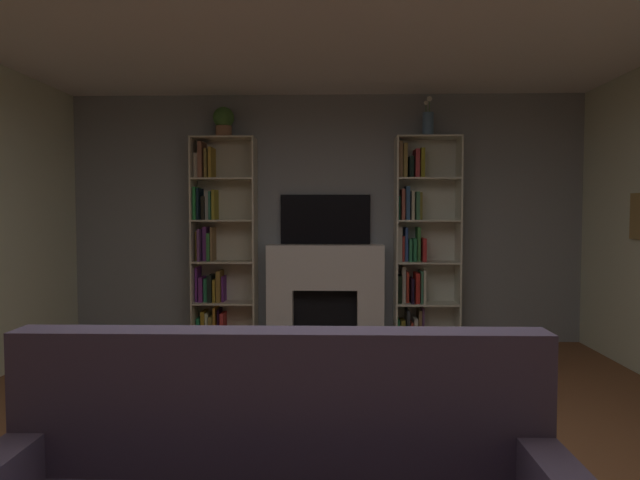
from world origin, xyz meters
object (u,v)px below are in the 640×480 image
at_px(vase_with_flowers, 428,123).
at_px(tv, 325,219).
at_px(potted_plant, 224,121).
at_px(bookshelf_left, 217,246).
at_px(fireplace, 325,291).
at_px(bookshelf_right, 418,244).

bearing_deg(vase_with_flowers, tv, 173.66).
bearing_deg(potted_plant, bookshelf_left, 158.00).
bearing_deg(fireplace, vase_with_flowers, -1.25).
height_order(fireplace, bookshelf_left, bookshelf_left).
distance_m(tv, bookshelf_right, 1.03).
height_order(tv, bookshelf_left, bookshelf_left).
relative_size(bookshelf_left, vase_with_flowers, 5.26).
xyz_separation_m(tv, potted_plant, (-1.08, -0.12, 1.05)).
bearing_deg(bookshelf_left, vase_with_flowers, -0.89).
xyz_separation_m(potted_plant, vase_with_flowers, (2.17, -0.00, -0.03)).
distance_m(bookshelf_left, vase_with_flowers, 2.61).
distance_m(bookshelf_left, bookshelf_right, 2.17).
bearing_deg(bookshelf_right, bookshelf_left, 179.89).
bearing_deg(tv, vase_with_flowers, -6.34).
relative_size(fireplace, bookshelf_right, 0.61).
xyz_separation_m(tv, vase_with_flowers, (1.08, -0.12, 1.02)).
xyz_separation_m(fireplace, potted_plant, (-1.08, -0.02, 1.82)).
relative_size(tv, potted_plant, 3.01).
distance_m(potted_plant, vase_with_flowers, 2.17).
relative_size(fireplace, tv, 1.39).
xyz_separation_m(bookshelf_left, bookshelf_right, (2.17, -0.00, 0.03)).
height_order(potted_plant, vase_with_flowers, vase_with_flowers).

